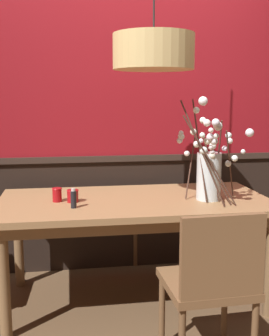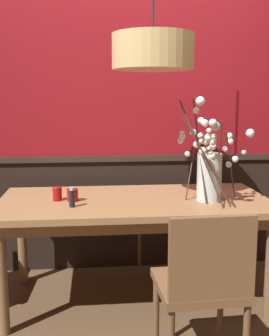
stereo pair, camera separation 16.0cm
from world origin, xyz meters
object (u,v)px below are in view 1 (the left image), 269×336
at_px(dining_table, 134,210).
at_px(vase_with_blossoms, 209,171).
at_px(condiment_bottle, 74,199).
at_px(candle_holder_nearer_center, 73,196).
at_px(pendant_lamp, 154,52).
at_px(chair_far_side_right, 149,198).
at_px(candle_holder_nearer_edge, 57,195).
at_px(chair_near_side_right, 212,280).
at_px(chair_far_side_left, 93,202).

xyz_separation_m(dining_table, vase_with_blossoms, (0.49, -0.13, 0.29)).
height_order(dining_table, condiment_bottle, condiment_bottle).
xyz_separation_m(candle_holder_nearer_center, pendant_lamp, (0.53, -0.06, 0.94)).
bearing_deg(pendant_lamp, chair_far_side_right, 80.31).
relative_size(candle_holder_nearer_edge, condiment_bottle, 0.74).
height_order(chair_near_side_right, condiment_bottle, chair_near_side_right).
xyz_separation_m(dining_table, chair_far_side_right, (0.28, 0.88, -0.13)).
xyz_separation_m(candle_holder_nearer_center, condiment_bottle, (0.00, -0.16, 0.02)).
bearing_deg(pendant_lamp, vase_with_blossoms, -4.95).
bearing_deg(dining_table, chair_far_side_left, 105.01).
distance_m(chair_far_side_left, chair_far_side_right, 0.51).
xyz_separation_m(condiment_bottle, pendant_lamp, (0.53, 0.09, 0.92)).
bearing_deg(chair_far_side_left, dining_table, -74.99).
bearing_deg(candle_holder_nearer_center, pendant_lamp, -6.84).
height_order(condiment_bottle, pendant_lamp, pendant_lamp).
relative_size(candle_holder_nearer_center, candle_holder_nearer_edge, 0.90).
relative_size(chair_far_side_right, candle_holder_nearer_edge, 10.03).
bearing_deg(condiment_bottle, chair_far_side_left, 80.16).
height_order(vase_with_blossoms, condiment_bottle, vase_with_blossoms).
height_order(chair_far_side_right, candle_holder_nearer_edge, chair_far_side_right).
distance_m(condiment_bottle, pendant_lamp, 1.07).
bearing_deg(vase_with_blossoms, chair_near_side_right, -106.98).
bearing_deg(candle_holder_nearer_center, dining_table, 3.83).
relative_size(chair_far_side_left, candle_holder_nearer_edge, 9.56).
bearing_deg(candle_holder_nearer_center, chair_near_side_right, -50.52).
distance_m(chair_far_side_left, chair_near_side_right, 1.82).
bearing_deg(dining_table, candle_holder_nearer_edge, -179.92).
distance_m(dining_table, chair_near_side_right, 0.92).
bearing_deg(chair_near_side_right, condiment_bottle, 135.24).
height_order(chair_far_side_left, candle_holder_nearer_center, chair_far_side_left).
xyz_separation_m(vase_with_blossoms, candle_holder_nearer_edge, (-1.02, 0.12, -0.16)).
relative_size(condiment_bottle, pendant_lamp, 0.11).
bearing_deg(condiment_bottle, vase_with_blossoms, 3.73).
bearing_deg(candle_holder_nearer_edge, dining_table, 0.08).
height_order(vase_with_blossoms, candle_holder_nearer_edge, vase_with_blossoms).
xyz_separation_m(chair_far_side_right, candle_holder_nearer_center, (-0.70, -0.91, 0.26)).
bearing_deg(chair_near_side_right, vase_with_blossoms, 73.02).
relative_size(dining_table, vase_with_blossoms, 2.66).
xyz_separation_m(candle_holder_nearer_center, candle_holder_nearer_edge, (-0.10, 0.03, 0.00)).
distance_m(chair_near_side_right, candle_holder_nearer_center, 1.12).
bearing_deg(chair_far_side_left, condiment_bottle, -99.84).
height_order(chair_near_side_right, candle_holder_nearer_center, chair_near_side_right).
bearing_deg(candle_holder_nearer_edge, vase_with_blossoms, -6.98).
height_order(chair_far_side_right, chair_near_side_right, chair_far_side_right).
xyz_separation_m(candle_holder_nearer_edge, pendant_lamp, (0.64, -0.09, 0.94)).
distance_m(chair_near_side_right, pendant_lamp, 1.45).
height_order(candle_holder_nearer_center, condiment_bottle, condiment_bottle).
xyz_separation_m(chair_far_side_right, candle_holder_nearer_edge, (-0.80, -0.88, 0.26)).
xyz_separation_m(chair_far_side_left, candle_holder_nearer_edge, (-0.29, -0.88, 0.28)).
bearing_deg(vase_with_blossoms, dining_table, 165.67).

